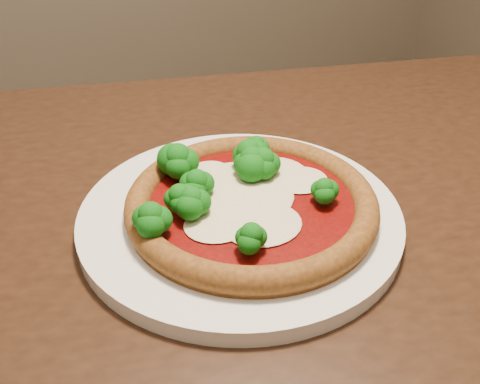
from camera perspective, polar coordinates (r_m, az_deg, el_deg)
name	(u,v)px	position (r m, az deg, el deg)	size (l,w,h in m)	color
dining_table	(282,260)	(0.69, 4.51, -7.20)	(1.46, 1.08, 0.75)	black
plate	(240,215)	(0.59, 0.00, -2.52)	(0.35, 0.35, 0.02)	white
pizza	(246,198)	(0.57, 0.60, -0.62)	(0.27, 0.27, 0.06)	brown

